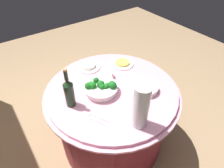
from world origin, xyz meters
TOP-DOWN VIEW (x-y plane):
  - ground_plane at (0.00, 0.00)m, footprint 6.00×6.00m
  - buffet_table at (0.00, 0.00)m, footprint 1.16×1.16m
  - broccoli_bowl at (0.02, 0.10)m, footprint 0.28×0.28m
  - plate_stack at (-0.18, -0.21)m, footprint 0.21×0.21m
  - wine_bottle at (0.03, 0.36)m, footprint 0.07×0.07m
  - decorative_fruit_vase at (-0.41, 0.06)m, footprint 0.11×0.11m
  - serving_tongs at (-0.21, 0.28)m, footprint 0.16×0.11m
  - food_plate_fried_egg at (0.23, -0.29)m, footprint 0.22×0.22m
  - food_plate_rice at (0.38, 0.01)m, footprint 0.22×0.22m
  - label_placard_front at (0.12, -0.09)m, footprint 0.05×0.04m

SIDE VIEW (x-z plane):
  - ground_plane at x=0.00m, z-range 0.00..0.00m
  - buffet_table at x=0.00m, z-range 0.01..0.75m
  - serving_tongs at x=-0.21m, z-range 0.74..0.75m
  - food_plate_fried_egg at x=0.23m, z-range 0.74..0.77m
  - food_plate_rice at x=0.38m, z-range 0.74..0.77m
  - plate_stack at x=-0.18m, z-range 0.74..0.79m
  - label_placard_front at x=0.12m, z-range 0.74..0.80m
  - broccoli_bowl at x=0.02m, z-range 0.73..0.84m
  - wine_bottle at x=0.03m, z-range 0.70..1.04m
  - decorative_fruit_vase at x=-0.41m, z-range 0.72..1.06m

